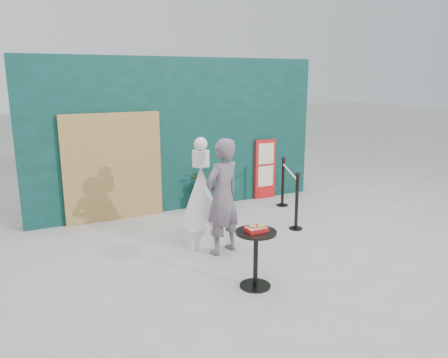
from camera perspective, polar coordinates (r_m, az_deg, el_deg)
The scene contains 10 objects.
ground at distance 6.45m, azimuth 4.92°, elevation -10.90°, with size 60.00×60.00×0.00m, color #ADAAA5.
back_wall at distance 8.79m, azimuth -5.80°, elevation 5.79°, with size 6.00×0.30×3.00m, color #0B3227.
bamboo_fence at distance 8.27m, azimuth -14.26°, elevation 1.46°, with size 1.80×0.08×2.00m, color tan.
woman at distance 6.52m, azimuth -0.20°, elevation -2.34°, with size 0.64×0.42×1.76m, color slate.
menu_board at distance 9.60m, azimuth 5.38°, elevation 1.29°, with size 0.50×0.07×1.30m.
statue at distance 6.98m, azimuth -2.98°, elevation -2.82°, with size 0.67×0.67×1.72m.
cafe_table at distance 5.59m, azimuth 4.17°, elevation -9.24°, with size 0.52×0.52×0.75m.
food_basket at distance 5.49m, azimuth 4.23°, elevation -6.44°, with size 0.26×0.19×0.11m.
planter at distance 8.77m, azimuth -2.84°, elevation -0.82°, with size 0.51×0.44×0.87m.
stanchion_barrier at distance 8.40m, azimuth 8.52°, elevation -1.63°, with size 0.84×1.54×1.03m.
Camera 1 is at (-3.14, -4.98, 2.63)m, focal length 35.00 mm.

